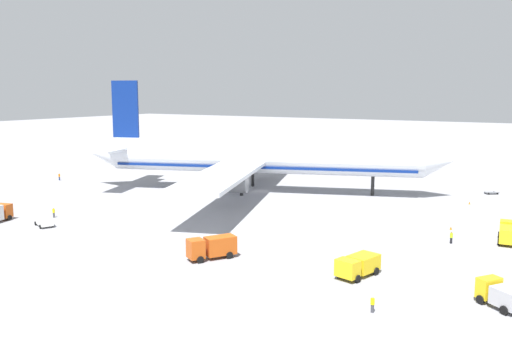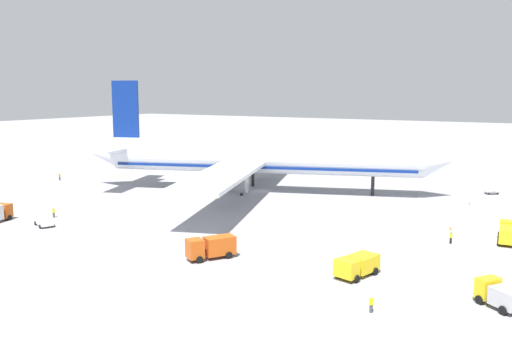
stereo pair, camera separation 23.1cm
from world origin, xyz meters
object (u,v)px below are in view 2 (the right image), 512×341
at_px(airliner, 257,157).
at_px(service_truck_1, 509,233).
at_px(ground_worker_4, 371,304).
at_px(ground_worker_5, 451,238).
at_px(ground_worker_1, 60,177).
at_px(service_truck_0, 357,265).
at_px(traffic_cone_3, 470,203).
at_px(traffic_cone_4, 247,159).
at_px(baggage_cart_1, 491,193).
at_px(traffic_cone_0, 451,228).
at_px(traffic_cone_1, 244,165).
at_px(traffic_cone_2, 401,174).
at_px(ground_worker_3, 54,212).
at_px(service_van, 44,220).
at_px(service_truck_2, 211,247).
at_px(service_truck_4, 500,294).

bearing_deg(airliner, service_truck_1, -17.47).
height_order(ground_worker_4, ground_worker_5, ground_worker_5).
bearing_deg(ground_worker_1, service_truck_0, -18.36).
height_order(traffic_cone_3, traffic_cone_4, same).
distance_m(baggage_cart_1, traffic_cone_0, 34.74).
height_order(traffic_cone_0, traffic_cone_3, same).
height_order(traffic_cone_1, traffic_cone_2, same).
height_order(ground_worker_1, ground_worker_5, ground_worker_1).
relative_size(service_truck_1, ground_worker_3, 3.91).
bearing_deg(traffic_cone_2, traffic_cone_4, 173.16).
distance_m(traffic_cone_2, traffic_cone_4, 50.42).
bearing_deg(baggage_cart_1, service_truck_1, -79.36).
bearing_deg(service_van, ground_worker_4, -6.30).
bearing_deg(service_truck_0, ground_worker_5, 71.68).
xyz_separation_m(service_truck_0, traffic_cone_2, (-17.39, 78.70, -1.08)).
bearing_deg(ground_worker_3, service_truck_1, 18.50).
bearing_deg(service_truck_1, traffic_cone_3, 110.49).
xyz_separation_m(baggage_cart_1, traffic_cone_0, (-1.25, -34.71, 0.01)).
bearing_deg(ground_worker_5, traffic_cone_0, 101.24).
height_order(ground_worker_5, traffic_cone_2, ground_worker_5).
bearing_deg(service_van, airliner, 72.77).
bearing_deg(ground_worker_3, airliner, 66.35).
bearing_deg(traffic_cone_4, service_truck_0, -51.47).
bearing_deg(airliner, ground_worker_5, -25.25).
distance_m(airliner, ground_worker_5, 48.77).
height_order(baggage_cart_1, traffic_cone_1, traffic_cone_1).
relative_size(ground_worker_1, traffic_cone_3, 3.16).
relative_size(service_truck_0, baggage_cart_1, 2.10).
height_order(airliner, ground_worker_4, airliner).
distance_m(service_truck_0, service_truck_2, 18.42).
bearing_deg(ground_worker_5, ground_worker_4, -93.35).
xyz_separation_m(service_van, ground_worker_3, (-3.47, 4.67, -0.16)).
xyz_separation_m(ground_worker_5, traffic_cone_0, (-1.55, 7.81, -0.58)).
distance_m(baggage_cart_1, ground_worker_4, 71.16).
distance_m(service_truck_0, traffic_cone_3, 49.00).
xyz_separation_m(traffic_cone_0, traffic_cone_2, (-22.30, 51.36, 0.00)).
bearing_deg(ground_worker_4, service_truck_1, 75.73).
xyz_separation_m(service_truck_0, ground_worker_1, (-84.94, 28.19, -0.47)).
distance_m(service_van, traffic_cone_4, 89.28).
xyz_separation_m(service_van, ground_worker_4, (55.44, -6.12, -0.21)).
distance_m(airliner, baggage_cart_1, 49.14).
bearing_deg(service_van, ground_worker_1, 137.74).
bearing_deg(service_van, baggage_cart_1, 48.86).
height_order(airliner, service_truck_0, airliner).
distance_m(airliner, ground_worker_3, 42.46).
distance_m(service_truck_2, service_truck_4, 33.38).
relative_size(airliner, traffic_cone_2, 137.95).
xyz_separation_m(airliner, service_van, (-13.37, -43.13, -6.22)).
xyz_separation_m(service_truck_0, traffic_cone_0, (4.91, 27.34, -1.08)).
bearing_deg(traffic_cone_1, ground_worker_4, -51.29).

